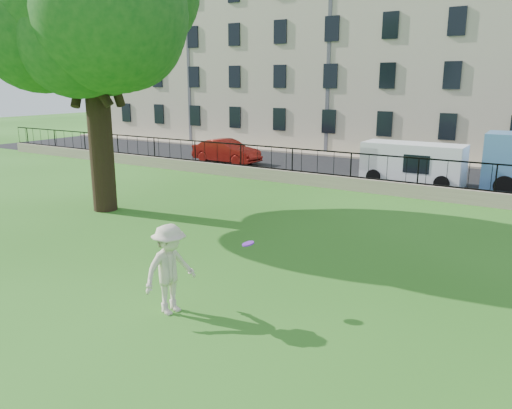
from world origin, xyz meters
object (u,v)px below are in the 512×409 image
Objects in this scene: man at (170,269)px; red_sedan at (226,151)px; frisbee at (248,244)px; white_van at (413,164)px; tree at (89,3)px.

man reaches higher than red_sedan.
man is 7.24× the size of frisbee.
white_van is at bearing 92.23° from frisbee.
red_sedan is (-10.77, 17.23, -0.26)m from man.
white_van is (11.32, -0.48, 0.27)m from red_sedan.
white_van reaches higher than frisbee.
tree is 11.84m from man.
frisbee is 0.06× the size of red_sedan.
frisbee is at bearing -31.38° from man.
white_van is at bearing -90.08° from red_sedan.
white_van reaches higher than man.
red_sedan is at bearing 43.30° from man.
man reaches higher than frisbee.
white_van is (0.55, 16.75, 0.01)m from man.
red_sedan is (-11.92, 15.98, -0.68)m from frisbee.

